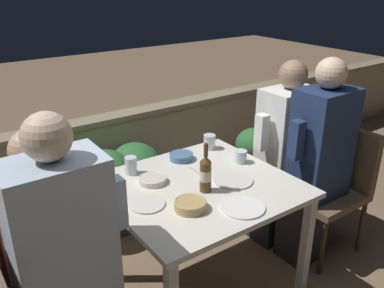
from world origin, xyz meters
TOP-DOWN VIEW (x-y plane):
  - ground_plane at (0.00, 0.00)m, footprint 16.00×16.00m
  - parapet_wall at (0.00, 1.32)m, footprint 9.00×0.18m
  - dining_table at (0.00, 0.00)m, footprint 1.01×0.93m
  - planter_hedge at (-0.15, 0.93)m, footprint 0.87×0.47m
  - person_blue_shirt at (-0.79, -0.18)m, footprint 0.48×0.26m
  - chair_left_far at (-0.99, 0.16)m, footprint 0.48×0.47m
  - person_coral_top at (-0.78, 0.16)m, footprint 0.49×0.26m
  - chair_right_near at (1.03, -0.14)m, footprint 0.48×0.47m
  - person_navy_jumper at (0.83, -0.14)m, footprint 0.47×0.26m
  - chair_right_far at (1.02, 0.14)m, footprint 0.48×0.47m
  - person_white_polo at (0.82, 0.14)m, footprint 0.47×0.26m
  - beer_bottle at (-0.02, -0.08)m, footprint 0.06×0.06m
  - plate_0 at (0.18, -0.08)m, footprint 0.22×0.22m
  - plate_1 at (0.03, -0.32)m, footprint 0.23×0.23m
  - plate_2 at (-0.35, -0.02)m, footprint 0.19×0.19m
  - bowl_0 at (-0.19, -0.18)m, footprint 0.16×0.16m
  - bowl_1 at (0.10, 0.33)m, footprint 0.15×0.15m
  - bowl_2 at (-0.20, 0.17)m, footprint 0.15×0.15m
  - glass_cup_0 at (-0.25, 0.34)m, footprint 0.07×0.07m
  - glass_cup_1 at (0.35, 0.36)m, footprint 0.08×0.08m
  - glass_cup_2 at (0.38, 0.08)m, footprint 0.08×0.08m
  - fork_0 at (-0.39, 0.27)m, footprint 0.09×0.16m
  - fork_1 at (0.07, 0.11)m, footprint 0.02×0.17m
  - potted_plant at (1.08, 0.68)m, footprint 0.32×0.32m

SIDE VIEW (x-z plane):
  - ground_plane at x=0.00m, z-range 0.00..0.00m
  - planter_hedge at x=-0.15m, z-range 0.04..0.67m
  - potted_plant at x=1.08m, z-range 0.07..0.69m
  - parapet_wall at x=0.00m, z-range 0.01..0.76m
  - chair_left_far at x=-0.99m, z-range 0.09..0.97m
  - chair_right_near at x=1.03m, z-range 0.09..0.97m
  - chair_right_far at x=1.02m, z-range 0.09..0.97m
  - person_coral_top at x=-0.78m, z-range 0.00..1.19m
  - dining_table at x=0.00m, z-range 0.28..1.01m
  - person_white_polo at x=0.82m, z-range 0.01..1.32m
  - person_blue_shirt at x=-0.79m, z-range 0.01..1.37m
  - person_navy_jumper at x=0.83m, z-range 0.01..1.38m
  - fork_0 at x=-0.39m, z-range 0.74..0.74m
  - fork_1 at x=0.07m, z-range 0.74..0.74m
  - plate_0 at x=0.18m, z-range 0.74..0.75m
  - plate_1 at x=0.03m, z-range 0.74..0.75m
  - plate_2 at x=-0.35m, z-range 0.74..0.75m
  - bowl_2 at x=-0.20m, z-range 0.74..0.77m
  - bowl_1 at x=0.10m, z-range 0.74..0.78m
  - bowl_0 at x=-0.19m, z-range 0.74..0.79m
  - glass_cup_2 at x=0.38m, z-range 0.74..0.81m
  - glass_cup_1 at x=0.35m, z-range 0.74..0.83m
  - glass_cup_0 at x=-0.25m, z-range 0.74..0.84m
  - beer_bottle at x=-0.02m, z-range 0.70..0.98m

